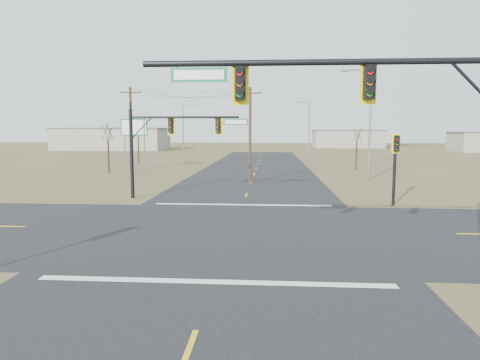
{
  "coord_description": "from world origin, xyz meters",
  "views": [
    {
      "loc": [
        1.84,
        -21.19,
        5.05
      ],
      "look_at": [
        0.27,
        1.0,
        2.48
      ],
      "focal_mm": 32.0,
      "sensor_mm": 36.0,
      "label": 1
    }
  ],
  "objects_px": {
    "highway_sign": "(134,134)",
    "bare_tree_a": "(108,131)",
    "bare_tree_c": "(357,134)",
    "streetlight_c": "(184,131)",
    "pedestal_signal_ne": "(396,154)",
    "bare_tree_b": "(138,130)",
    "utility_pole_far": "(131,130)",
    "streetlight_a": "(368,118)",
    "mast_arm_near": "(383,112)",
    "utility_pole_near": "(250,134)",
    "mast_arm_far": "(172,134)"
  },
  "relations": [
    {
      "from": "highway_sign",
      "to": "streetlight_a",
      "type": "bearing_deg",
      "value": -22.22
    },
    {
      "from": "pedestal_signal_ne",
      "to": "highway_sign",
      "type": "height_order",
      "value": "highway_sign"
    },
    {
      "from": "utility_pole_far",
      "to": "streetlight_c",
      "type": "bearing_deg",
      "value": 74.33
    },
    {
      "from": "highway_sign",
      "to": "streetlight_a",
      "type": "distance_m",
      "value": 29.3
    },
    {
      "from": "utility_pole_far",
      "to": "bare_tree_a",
      "type": "xyz_separation_m",
      "value": [
        -3.81,
        2.81,
        -0.1
      ]
    },
    {
      "from": "utility_pole_far",
      "to": "streetlight_c",
      "type": "height_order",
      "value": "utility_pole_far"
    },
    {
      "from": "bare_tree_a",
      "to": "highway_sign",
      "type": "bearing_deg",
      "value": 68.86
    },
    {
      "from": "highway_sign",
      "to": "bare_tree_a",
      "type": "bearing_deg",
      "value": -113.68
    },
    {
      "from": "utility_pole_near",
      "to": "utility_pole_far",
      "type": "xyz_separation_m",
      "value": [
        -13.67,
        6.73,
        0.37
      ]
    },
    {
      "from": "pedestal_signal_ne",
      "to": "streetlight_c",
      "type": "relative_size",
      "value": 0.55
    },
    {
      "from": "pedestal_signal_ne",
      "to": "bare_tree_b",
      "type": "distance_m",
      "value": 47.12
    },
    {
      "from": "bare_tree_c",
      "to": "streetlight_c",
      "type": "bearing_deg",
      "value": 172.44
    },
    {
      "from": "streetlight_c",
      "to": "bare_tree_b",
      "type": "height_order",
      "value": "streetlight_c"
    },
    {
      "from": "highway_sign",
      "to": "bare_tree_a",
      "type": "height_order",
      "value": "highway_sign"
    },
    {
      "from": "pedestal_signal_ne",
      "to": "streetlight_c",
      "type": "distance_m",
      "value": 36.87
    },
    {
      "from": "highway_sign",
      "to": "bare_tree_a",
      "type": "relative_size",
      "value": 1.03
    },
    {
      "from": "mast_arm_near",
      "to": "pedestal_signal_ne",
      "type": "bearing_deg",
      "value": 57.92
    },
    {
      "from": "mast_arm_near",
      "to": "utility_pole_far",
      "type": "distance_m",
      "value": 38.62
    },
    {
      "from": "utility_pole_far",
      "to": "streetlight_a",
      "type": "height_order",
      "value": "streetlight_a"
    },
    {
      "from": "pedestal_signal_ne",
      "to": "utility_pole_far",
      "type": "relative_size",
      "value": 0.5
    },
    {
      "from": "mast_arm_near",
      "to": "mast_arm_far",
      "type": "bearing_deg",
      "value": 106.83
    },
    {
      "from": "mast_arm_near",
      "to": "bare_tree_a",
      "type": "distance_m",
      "value": 42.99
    },
    {
      "from": "streetlight_a",
      "to": "bare_tree_b",
      "type": "xyz_separation_m",
      "value": [
        -30.64,
        21.39,
        -1.23
      ]
    },
    {
      "from": "bare_tree_b",
      "to": "bare_tree_c",
      "type": "distance_m",
      "value": 33.36
    },
    {
      "from": "mast_arm_near",
      "to": "bare_tree_a",
      "type": "height_order",
      "value": "mast_arm_near"
    },
    {
      "from": "mast_arm_far",
      "to": "pedestal_signal_ne",
      "type": "height_order",
      "value": "mast_arm_far"
    },
    {
      "from": "mast_arm_near",
      "to": "streetlight_a",
      "type": "bearing_deg",
      "value": 63.75
    },
    {
      "from": "utility_pole_far",
      "to": "bare_tree_b",
      "type": "xyz_separation_m",
      "value": [
        -5.15,
        18.91,
        0.01
      ]
    },
    {
      "from": "mast_arm_far",
      "to": "streetlight_a",
      "type": "bearing_deg",
      "value": 51.33
    },
    {
      "from": "mast_arm_far",
      "to": "bare_tree_c",
      "type": "height_order",
      "value": "mast_arm_far"
    },
    {
      "from": "mast_arm_near",
      "to": "streetlight_a",
      "type": "height_order",
      "value": "streetlight_a"
    },
    {
      "from": "streetlight_c",
      "to": "utility_pole_far",
      "type": "bearing_deg",
      "value": -110.78
    },
    {
      "from": "bare_tree_c",
      "to": "mast_arm_far",
      "type": "bearing_deg",
      "value": -125.92
    },
    {
      "from": "utility_pole_near",
      "to": "streetlight_a",
      "type": "height_order",
      "value": "streetlight_a"
    },
    {
      "from": "utility_pole_far",
      "to": "highway_sign",
      "type": "distance_m",
      "value": 7.66
    },
    {
      "from": "bare_tree_a",
      "to": "bare_tree_c",
      "type": "height_order",
      "value": "bare_tree_a"
    },
    {
      "from": "mast_arm_near",
      "to": "bare_tree_a",
      "type": "xyz_separation_m",
      "value": [
        -22.87,
        36.4,
        -0.6
      ]
    },
    {
      "from": "pedestal_signal_ne",
      "to": "bare_tree_b",
      "type": "height_order",
      "value": "bare_tree_b"
    },
    {
      "from": "bare_tree_b",
      "to": "bare_tree_a",
      "type": "bearing_deg",
      "value": -85.25
    },
    {
      "from": "mast_arm_near",
      "to": "utility_pole_far",
      "type": "relative_size",
      "value": 1.14
    },
    {
      "from": "utility_pole_far",
      "to": "streetlight_a",
      "type": "distance_m",
      "value": 25.64
    },
    {
      "from": "utility_pole_far",
      "to": "utility_pole_near",
      "type": "bearing_deg",
      "value": -26.21
    },
    {
      "from": "pedestal_signal_ne",
      "to": "highway_sign",
      "type": "bearing_deg",
      "value": 132.98
    },
    {
      "from": "streetlight_c",
      "to": "bare_tree_c",
      "type": "height_order",
      "value": "streetlight_c"
    },
    {
      "from": "mast_arm_near",
      "to": "streetlight_a",
      "type": "distance_m",
      "value": 31.77
    },
    {
      "from": "pedestal_signal_ne",
      "to": "bare_tree_a",
      "type": "distance_m",
      "value": 34.79
    },
    {
      "from": "mast_arm_near",
      "to": "mast_arm_far",
      "type": "height_order",
      "value": "mast_arm_near"
    },
    {
      "from": "utility_pole_near",
      "to": "highway_sign",
      "type": "bearing_deg",
      "value": 138.13
    },
    {
      "from": "highway_sign",
      "to": "utility_pole_near",
      "type": "bearing_deg",
      "value": -44.41
    },
    {
      "from": "bare_tree_a",
      "to": "utility_pole_near",
      "type": "bearing_deg",
      "value": -28.62
    }
  ]
}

